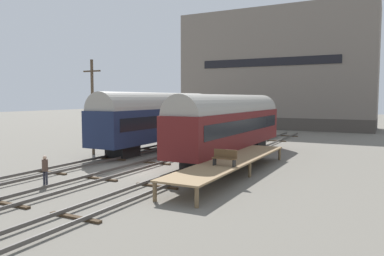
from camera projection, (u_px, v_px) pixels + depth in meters
ground_plane at (130, 171)px, 24.80m from camera, size 200.00×200.00×0.00m
track_left at (84, 164)px, 26.64m from camera, size 2.60×60.00×0.26m
track_middle at (130, 169)px, 24.79m from camera, size 2.60×60.00×0.26m
track_right at (183, 174)px, 22.93m from camera, size 2.60×60.00×0.26m
train_car_navy at (159, 117)px, 35.22m from camera, size 3.13×17.06×5.30m
train_car_maroon at (231, 122)px, 29.64m from camera, size 2.86×17.17×5.07m
station_platform at (233, 161)px, 23.22m from camera, size 2.49×14.63×1.01m
bench at (225, 157)px, 21.06m from camera, size 1.40×0.40×0.91m
person_worker at (45, 167)px, 20.65m from camera, size 0.32×0.32×1.65m
utility_pole at (93, 106)px, 31.48m from camera, size 1.80×0.24×8.01m
warehouse_building at (276, 70)px, 60.29m from camera, size 29.69×10.22×18.40m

